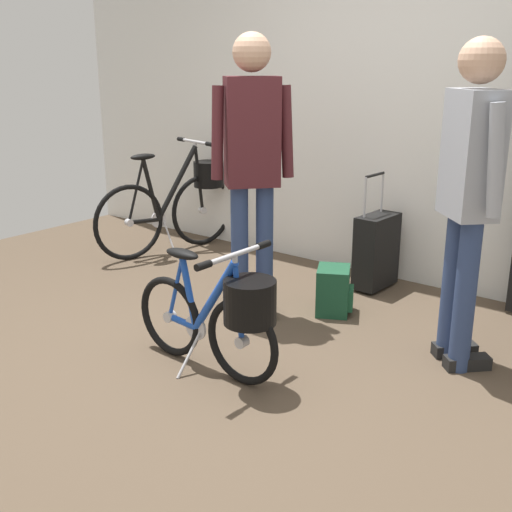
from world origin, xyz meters
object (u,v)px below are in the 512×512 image
object	(u,v)px
folding_bike_foreground	(222,313)
visitor_near_wall	(252,159)
visitor_browsing	(469,187)
backpack_on_floor	(334,291)
display_bike_left	(179,200)
rolling_suitcase	(376,250)

from	to	relation	value
folding_bike_foreground	visitor_near_wall	size ratio (longest dim) A/B	0.56
folding_bike_foreground	visitor_browsing	bearing A→B (deg)	44.78
visitor_browsing	backpack_on_floor	distance (m)	1.23
visitor_near_wall	visitor_browsing	world-z (taller)	visitor_near_wall
display_bike_left	backpack_on_floor	distance (m)	1.89
display_bike_left	backpack_on_floor	bearing A→B (deg)	-13.35
folding_bike_foreground	visitor_near_wall	distance (m)	1.09
display_bike_left	folding_bike_foreground	bearing A→B (deg)	-40.09
visitor_near_wall	rolling_suitcase	distance (m)	1.24
display_bike_left	visitor_browsing	xyz separation A→B (m)	(2.70, -0.65, 0.54)
display_bike_left	visitor_browsing	bearing A→B (deg)	-13.46
folding_bike_foreground	visitor_browsing	xyz separation A→B (m)	(0.89, 0.88, 0.62)
visitor_near_wall	rolling_suitcase	size ratio (longest dim) A/B	2.09
display_bike_left	visitor_browsing	world-z (taller)	visitor_browsing
display_bike_left	rolling_suitcase	distance (m)	1.82
visitor_near_wall	rolling_suitcase	world-z (taller)	visitor_near_wall
visitor_browsing	backpack_on_floor	size ratio (longest dim) A/B	5.30
rolling_suitcase	display_bike_left	bearing A→B (deg)	-175.07
display_bike_left	visitor_near_wall	xyz separation A→B (m)	(1.41, -0.77, 0.57)
rolling_suitcase	backpack_on_floor	size ratio (longest dim) A/B	2.61
visitor_near_wall	backpack_on_floor	bearing A→B (deg)	39.26
display_bike_left	backpack_on_floor	world-z (taller)	display_bike_left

